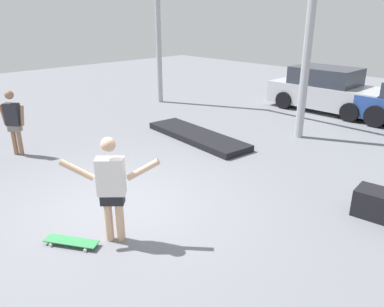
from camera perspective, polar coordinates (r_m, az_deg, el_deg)
The scene contains 6 objects.
ground_plane at distance 6.87m, azimuth -10.98°, elevation -8.26°, with size 36.00×36.00×0.00m, color slate.
skateboarder at distance 5.60m, azimuth -12.17°, elevation -4.78°, with size 1.05×1.12×1.66m.
skateboard at distance 6.05m, azimuth -17.93°, elevation -12.63°, with size 0.82×0.63×0.08m.
manual_pad at distance 10.33m, azimuth 0.77°, elevation 2.68°, with size 3.36×0.96×0.17m, color black.
parked_car_silver at distance 14.13m, azimuth 19.86°, elevation 9.03°, with size 3.92×1.88×1.50m.
bystander at distance 9.92m, azimuth -25.56°, elevation 4.66°, with size 0.57×0.45×1.58m.
Camera 1 is at (5.15, -3.15, 3.29)m, focal length 35.00 mm.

